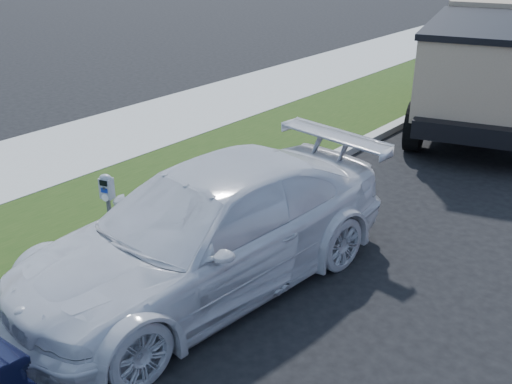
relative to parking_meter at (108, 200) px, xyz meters
The scene contains 5 objects.
ground 2.93m from the parking_meter, 12.87° to the left, with size 120.00×120.00×0.00m, color black.
streetside 4.04m from the parking_meter, 138.23° to the left, with size 6.12×50.00×0.15m.
parking_meter is the anchor object (origin of this frame).
white_wagon 1.43m from the parking_meter, 24.71° to the left, with size 2.26×5.57×1.62m, color silver.
dump_truck 10.21m from the parking_meter, 82.31° to the left, with size 4.36×7.21×2.66m.
Camera 1 is at (3.54, -4.90, 4.49)m, focal length 42.00 mm.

